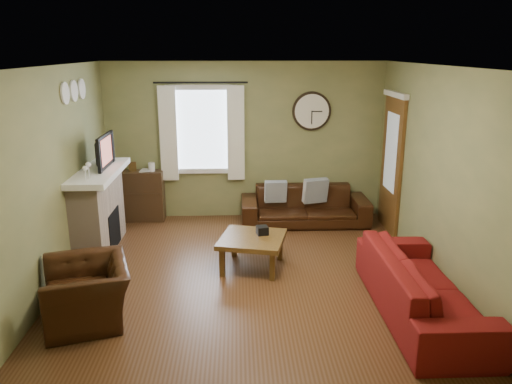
{
  "coord_description": "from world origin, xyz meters",
  "views": [
    {
      "loc": [
        -0.14,
        -5.63,
        2.79
      ],
      "look_at": [
        0.1,
        0.4,
        1.05
      ],
      "focal_mm": 35.0,
      "sensor_mm": 36.0,
      "label": 1
    }
  ],
  "objects_px": {
    "sofa_brown": "(305,206)",
    "coffee_table": "(252,252)",
    "sofa_red": "(422,286)",
    "bookshelf": "(143,196)",
    "armchair": "(87,292)"
  },
  "relations": [
    {
      "from": "sofa_brown",
      "to": "coffee_table",
      "type": "bearing_deg",
      "value": -118.19
    },
    {
      "from": "coffee_table",
      "to": "sofa_red",
      "type": "bearing_deg",
      "value": -35.28
    },
    {
      "from": "bookshelf",
      "to": "sofa_brown",
      "type": "distance_m",
      "value": 2.71
    },
    {
      "from": "sofa_brown",
      "to": "coffee_table",
      "type": "relative_size",
      "value": 2.57
    },
    {
      "from": "bookshelf",
      "to": "coffee_table",
      "type": "bearing_deg",
      "value": -48.31
    },
    {
      "from": "sofa_red",
      "to": "armchair",
      "type": "height_order",
      "value": "sofa_red"
    },
    {
      "from": "sofa_brown",
      "to": "coffee_table",
      "type": "height_order",
      "value": "sofa_brown"
    },
    {
      "from": "sofa_red",
      "to": "coffee_table",
      "type": "distance_m",
      "value": 2.19
    },
    {
      "from": "sofa_red",
      "to": "coffee_table",
      "type": "height_order",
      "value": "sofa_red"
    },
    {
      "from": "sofa_red",
      "to": "armchair",
      "type": "relative_size",
      "value": 2.33
    },
    {
      "from": "bookshelf",
      "to": "coffee_table",
      "type": "xyz_separation_m",
      "value": [
        1.77,
        -1.99,
        -0.21
      ]
    },
    {
      "from": "coffee_table",
      "to": "bookshelf",
      "type": "bearing_deg",
      "value": 131.69
    },
    {
      "from": "sofa_brown",
      "to": "armchair",
      "type": "bearing_deg",
      "value": -132.43
    },
    {
      "from": "armchair",
      "to": "coffee_table",
      "type": "bearing_deg",
      "value": 107.56
    },
    {
      "from": "bookshelf",
      "to": "armchair",
      "type": "xyz_separation_m",
      "value": [
        -0.01,
        -3.23,
        -0.11
      ]
    }
  ]
}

